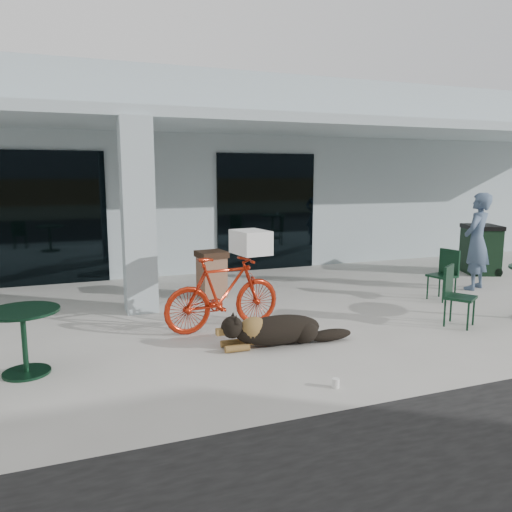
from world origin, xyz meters
name	(u,v)px	position (x,y,z in m)	size (l,w,h in m)	color
ground	(280,343)	(0.00, 0.00, 0.00)	(80.00, 80.00, 0.00)	beige
building	(162,174)	(0.00, 8.50, 2.25)	(22.00, 7.00, 4.50)	#A0AFB5
storefront_glass_left	(34,219)	(-3.20, 4.98, 1.35)	(2.80, 0.06, 2.70)	black
storefront_glass_right	(266,212)	(1.80, 4.98, 1.35)	(2.40, 0.06, 2.70)	black
column	(138,216)	(-1.50, 2.30, 1.56)	(0.50, 0.50, 3.12)	#A0AFB5
overhang	(206,122)	(0.00, 3.60, 3.21)	(22.00, 2.80, 0.18)	#A0AFB5
bicycle	(223,293)	(-0.52, 0.86, 0.54)	(0.51, 1.79, 1.08)	#AE230E
laundry_basket	(251,242)	(-0.07, 0.92, 1.25)	(0.58, 0.43, 0.35)	white
dog	(279,328)	(-0.04, -0.06, 0.23)	(1.37, 0.46, 0.46)	black
cup_near_dog	(336,383)	(0.00, -1.50, 0.05)	(0.08, 0.08, 0.10)	white
cafe_table_near	(24,342)	(-3.09, 0.06, 0.37)	(0.80, 0.80, 0.75)	#10301E
cafe_chair_far_a	(460,297)	(2.80, -0.23, 0.45)	(0.40, 0.44, 0.89)	#10301E
cafe_chair_far_b	(442,275)	(3.64, 1.13, 0.45)	(0.41, 0.45, 0.90)	#10301E
person	(477,241)	(4.84, 1.60, 0.94)	(0.69, 0.45, 1.88)	#455975
trash_receptacle	(212,274)	(-0.15, 2.80, 0.42)	(0.50, 0.50, 0.85)	brown
wheeled_bin	(480,249)	(6.16, 2.80, 0.55)	(0.68, 0.86, 1.10)	black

